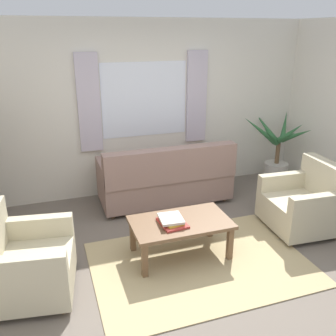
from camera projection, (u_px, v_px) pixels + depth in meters
ground_plane at (200, 264)px, 4.08m from camera, size 6.24×6.24×0.00m
wall_back at (144, 109)px, 5.63m from camera, size 5.32×0.12×2.60m
window_with_curtains at (145, 100)px, 5.50m from camera, size 1.98×0.07×1.40m
area_rug at (200, 263)px, 4.08m from camera, size 2.34×1.63×0.01m
couch at (166, 179)px, 5.42m from camera, size 1.90×0.82×0.92m
armchair_left at (22, 262)px, 3.50m from camera, size 0.94×0.96×0.88m
armchair_right at (305, 203)px, 4.70m from camera, size 0.87×0.89×0.88m
coffee_table at (180, 225)px, 4.11m from camera, size 1.10×0.64×0.44m
book_stack_on_table at (172, 221)px, 4.02m from camera, size 0.29×0.35×0.08m
potted_plant at (277, 155)px, 6.10m from camera, size 1.09×1.12×1.17m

